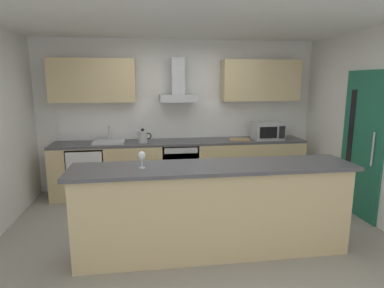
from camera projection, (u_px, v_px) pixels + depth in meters
ground at (194, 231)px, 4.18m from camera, size 5.84×4.68×0.02m
ceiling at (195, 18)px, 3.67m from camera, size 5.84×4.68×0.02m
wall_back at (179, 115)px, 5.77m from camera, size 5.84×0.12×2.60m
wall_right at (379, 127)px, 4.27m from camera, size 0.12×4.68×2.60m
backsplash_tile at (179, 120)px, 5.72m from camera, size 4.11×0.02×0.66m
counter_back at (181, 167)px, 5.57m from camera, size 4.26×0.60×0.90m
counter_island at (214, 209)px, 3.55m from camera, size 3.06×0.64×1.02m
upper_cabinets at (180, 81)px, 5.43m from camera, size 4.20×0.32×0.70m
side_door at (362, 145)px, 4.51m from camera, size 0.08×0.85×2.05m
oven at (179, 166)px, 5.54m from camera, size 0.60×0.62×0.80m
refrigerator at (88, 172)px, 5.33m from camera, size 0.58×0.60×0.85m
microwave at (268, 131)px, 5.61m from camera, size 0.50×0.38×0.30m
sink at (109, 141)px, 5.29m from camera, size 0.50×0.40×0.26m
kettle at (143, 136)px, 5.31m from camera, size 0.29×0.15×0.24m
range_hood at (178, 88)px, 5.40m from camera, size 0.62×0.45×0.72m
wine_glass at (142, 156)px, 3.32m from camera, size 0.08×0.08×0.18m
chopping_board at (240, 139)px, 5.57m from camera, size 0.38×0.29×0.02m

